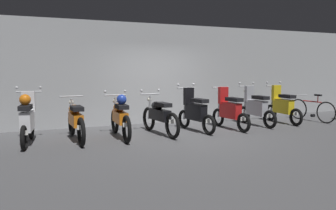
{
  "coord_description": "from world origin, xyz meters",
  "views": [
    {
      "loc": [
        -3.54,
        -7.68,
        1.69
      ],
      "look_at": [
        -0.27,
        0.24,
        0.75
      ],
      "focal_mm": 35.24,
      "sensor_mm": 36.0,
      "label": 1
    }
  ],
  "objects_px": {
    "motorbike_slot_7": "(282,106)",
    "bicycle": "(312,110)",
    "motorbike_slot_5": "(229,111)",
    "motorbike_slot_2": "(120,117)",
    "motorbike_slot_3": "(159,115)",
    "motorbike_slot_0": "(27,119)",
    "motorbike_slot_4": "(195,112)",
    "motorbike_slot_1": "(76,120)",
    "motorbike_slot_6": "(256,108)"
  },
  "relations": [
    {
      "from": "motorbike_slot_6",
      "to": "motorbike_slot_5",
      "type": "bearing_deg",
      "value": -168.77
    },
    {
      "from": "bicycle",
      "to": "motorbike_slot_4",
      "type": "bearing_deg",
      "value": -178.48
    },
    {
      "from": "motorbike_slot_3",
      "to": "motorbike_slot_6",
      "type": "bearing_deg",
      "value": 3.03
    },
    {
      "from": "motorbike_slot_5",
      "to": "bicycle",
      "type": "xyz_separation_m",
      "value": [
        3.26,
        0.19,
        -0.16
      ]
    },
    {
      "from": "motorbike_slot_0",
      "to": "motorbike_slot_6",
      "type": "bearing_deg",
      "value": 0.75
    },
    {
      "from": "motorbike_slot_3",
      "to": "motorbike_slot_6",
      "type": "relative_size",
      "value": 1.16
    },
    {
      "from": "motorbike_slot_2",
      "to": "motorbike_slot_7",
      "type": "height_order",
      "value": "motorbike_slot_7"
    },
    {
      "from": "motorbike_slot_0",
      "to": "motorbike_slot_4",
      "type": "relative_size",
      "value": 1.0
    },
    {
      "from": "motorbike_slot_0",
      "to": "bicycle",
      "type": "distance_m",
      "value": 8.5
    },
    {
      "from": "motorbike_slot_7",
      "to": "bicycle",
      "type": "height_order",
      "value": "motorbike_slot_7"
    },
    {
      "from": "motorbike_slot_4",
      "to": "motorbike_slot_5",
      "type": "xyz_separation_m",
      "value": [
        1.05,
        -0.07,
        -0.0
      ]
    },
    {
      "from": "motorbike_slot_1",
      "to": "motorbike_slot_3",
      "type": "relative_size",
      "value": 1.0
    },
    {
      "from": "motorbike_slot_6",
      "to": "motorbike_slot_2",
      "type": "bearing_deg",
      "value": -177.18
    },
    {
      "from": "motorbike_slot_4",
      "to": "motorbike_slot_7",
      "type": "distance_m",
      "value": 3.16
    },
    {
      "from": "motorbike_slot_1",
      "to": "motorbike_slot_2",
      "type": "height_order",
      "value": "motorbike_slot_2"
    },
    {
      "from": "motorbike_slot_2",
      "to": "bicycle",
      "type": "relative_size",
      "value": 1.13
    },
    {
      "from": "motorbike_slot_0",
      "to": "motorbike_slot_3",
      "type": "bearing_deg",
      "value": -1.53
    },
    {
      "from": "motorbike_slot_6",
      "to": "motorbike_slot_1",
      "type": "bearing_deg",
      "value": -178.47
    },
    {
      "from": "motorbike_slot_2",
      "to": "motorbike_slot_7",
      "type": "relative_size",
      "value": 1.16
    },
    {
      "from": "motorbike_slot_0",
      "to": "bicycle",
      "type": "bearing_deg",
      "value": 0.4
    },
    {
      "from": "motorbike_slot_4",
      "to": "motorbike_slot_1",
      "type": "bearing_deg",
      "value": -179.96
    },
    {
      "from": "motorbike_slot_2",
      "to": "motorbike_slot_6",
      "type": "bearing_deg",
      "value": 2.82
    },
    {
      "from": "bicycle",
      "to": "motorbike_slot_5",
      "type": "bearing_deg",
      "value": -176.75
    },
    {
      "from": "motorbike_slot_7",
      "to": "bicycle",
      "type": "xyz_separation_m",
      "value": [
        1.15,
        -0.07,
        -0.17
      ]
    },
    {
      "from": "motorbike_slot_5",
      "to": "motorbike_slot_6",
      "type": "relative_size",
      "value": 1.0
    },
    {
      "from": "motorbike_slot_2",
      "to": "motorbike_slot_0",
      "type": "bearing_deg",
      "value": 176.63
    },
    {
      "from": "motorbike_slot_5",
      "to": "bicycle",
      "type": "height_order",
      "value": "motorbike_slot_5"
    },
    {
      "from": "motorbike_slot_2",
      "to": "motorbike_slot_3",
      "type": "relative_size",
      "value": 1.0
    },
    {
      "from": "motorbike_slot_3",
      "to": "bicycle",
      "type": "relative_size",
      "value": 1.13
    },
    {
      "from": "motorbike_slot_5",
      "to": "motorbike_slot_7",
      "type": "height_order",
      "value": "motorbike_slot_7"
    },
    {
      "from": "motorbike_slot_5",
      "to": "motorbike_slot_7",
      "type": "distance_m",
      "value": 2.12
    },
    {
      "from": "motorbike_slot_0",
      "to": "motorbike_slot_2",
      "type": "bearing_deg",
      "value": -3.37
    },
    {
      "from": "motorbike_slot_2",
      "to": "bicycle",
      "type": "height_order",
      "value": "motorbike_slot_2"
    },
    {
      "from": "motorbike_slot_0",
      "to": "motorbike_slot_6",
      "type": "relative_size",
      "value": 1.0
    },
    {
      "from": "motorbike_slot_0",
      "to": "motorbike_slot_5",
      "type": "height_order",
      "value": "motorbike_slot_0"
    },
    {
      "from": "motorbike_slot_1",
      "to": "motorbike_slot_4",
      "type": "bearing_deg",
      "value": 0.04
    },
    {
      "from": "motorbike_slot_4",
      "to": "bicycle",
      "type": "bearing_deg",
      "value": 1.52
    },
    {
      "from": "bicycle",
      "to": "motorbike_slot_0",
      "type": "bearing_deg",
      "value": -179.6
    },
    {
      "from": "motorbike_slot_3",
      "to": "bicycle",
      "type": "height_order",
      "value": "motorbike_slot_3"
    },
    {
      "from": "motorbike_slot_1",
      "to": "motorbike_slot_7",
      "type": "distance_m",
      "value": 6.3
    },
    {
      "from": "motorbike_slot_2",
      "to": "motorbike_slot_3",
      "type": "xyz_separation_m",
      "value": [
        1.05,
        0.04,
        -0.04
      ]
    },
    {
      "from": "motorbike_slot_4",
      "to": "motorbike_slot_5",
      "type": "distance_m",
      "value": 1.06
    },
    {
      "from": "motorbike_slot_0",
      "to": "motorbike_slot_4",
      "type": "height_order",
      "value": "same"
    },
    {
      "from": "motorbike_slot_1",
      "to": "motorbike_slot_3",
      "type": "distance_m",
      "value": 2.1
    },
    {
      "from": "motorbike_slot_1",
      "to": "motorbike_slot_5",
      "type": "relative_size",
      "value": 1.16
    },
    {
      "from": "motorbike_slot_0",
      "to": "motorbike_slot_2",
      "type": "distance_m",
      "value": 2.1
    },
    {
      "from": "motorbike_slot_0",
      "to": "motorbike_slot_7",
      "type": "relative_size",
      "value": 1.0
    },
    {
      "from": "motorbike_slot_7",
      "to": "motorbike_slot_6",
      "type": "bearing_deg",
      "value": -177.29
    },
    {
      "from": "motorbike_slot_3",
      "to": "motorbike_slot_4",
      "type": "bearing_deg",
      "value": 1.58
    },
    {
      "from": "motorbike_slot_7",
      "to": "bicycle",
      "type": "bearing_deg",
      "value": -3.64
    }
  ]
}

